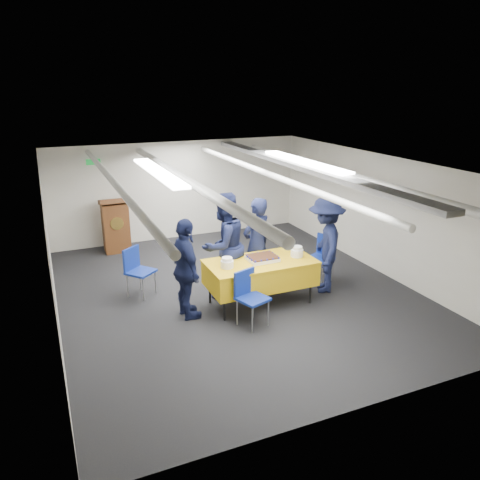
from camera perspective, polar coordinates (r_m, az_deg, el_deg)
name	(u,v)px	position (r m, az deg, el deg)	size (l,w,h in m)	color
ground	(236,292)	(8.48, -0.47, -6.33)	(7.00, 7.00, 0.00)	black
room_shell	(232,188)	(8.29, -1.00, 6.33)	(6.00, 7.00, 2.30)	beige
serving_table	(260,273)	(7.85, 2.49, -4.00)	(1.81, 0.92, 0.77)	black
sheet_cake	(262,258)	(7.78, 2.75, -2.21)	(0.50, 0.39, 0.09)	white
plate_stack_left	(227,263)	(7.47, -1.59, -2.81)	(0.21, 0.21, 0.17)	white
plate_stack_right	(297,252)	(8.00, 6.96, -1.44)	(0.21, 0.21, 0.18)	white
podium	(116,225)	(10.65, -14.91, 1.83)	(0.62, 0.53, 1.25)	brown
chair_near	(249,292)	(7.21, 1.10, -6.38)	(0.54, 0.54, 0.87)	gray
chair_right	(323,253)	(8.94, 10.04, -1.59)	(0.55, 0.55, 0.87)	gray
chair_left	(137,267)	(8.36, -12.49, -3.20)	(0.59, 0.59, 0.87)	gray
sailor_a	(257,244)	(8.34, 2.03, -0.50)	(0.62, 0.41, 1.70)	black
sailor_b	(224,246)	(8.01, -1.99, -0.71)	(0.90, 0.70, 1.86)	black
sailor_c	(186,269)	(7.35, -6.58, -3.58)	(0.96, 0.40, 1.63)	black
sailor_d	(325,245)	(8.38, 10.34, -0.58)	(1.12, 0.64, 1.73)	black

